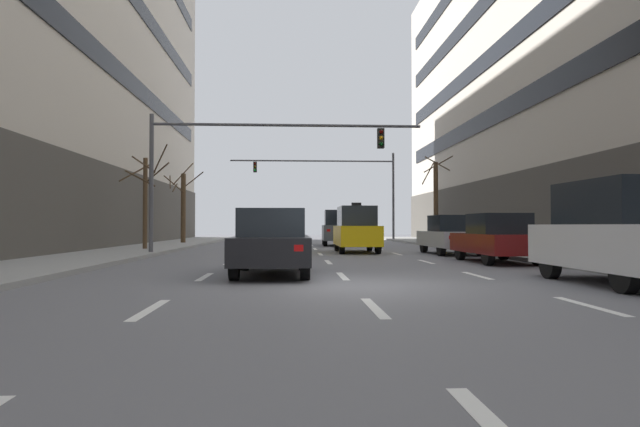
{
  "coord_description": "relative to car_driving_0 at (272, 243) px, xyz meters",
  "views": [
    {
      "loc": [
        -1.25,
        -11.04,
        1.24
      ],
      "look_at": [
        0.42,
        20.09,
        1.92
      ],
      "focal_mm": 30.29,
      "sensor_mm": 36.0,
      "label": 1
    }
  ],
  "objects": [
    {
      "name": "lane_stripe_l2_s3",
      "position": [
        1.72,
        -5.44,
        -0.8
      ],
      "size": [
        0.16,
        2.0,
        0.01
      ],
      "primitive_type": "cube",
      "color": "silver",
      "rests_on": "ground"
    },
    {
      "name": "street_tree_0",
      "position": [
        -6.41,
        21.24,
        1.7
      ],
      "size": [
        2.43,
        2.44,
        5.18
      ],
      "color": "#4C3823",
      "rests_on": "sidewalk_left"
    },
    {
      "name": "lane_stripe_l2_s9",
      "position": [
        1.72,
        24.56,
        -0.8
      ],
      "size": [
        0.16,
        2.0,
        0.01
      ],
      "primitive_type": "cube",
      "color": "silver",
      "rests_on": "ground"
    },
    {
      "name": "street_tree_1",
      "position": [
        9.83,
        20.92,
        2.07
      ],
      "size": [
        2.21,
        2.23,
        5.69
      ],
      "color": "#4C3823",
      "rests_on": "sidewalk_right"
    },
    {
      "name": "car_parked_3",
      "position": [
        7.3,
        9.23,
        0.01
      ],
      "size": [
        1.9,
        4.45,
        1.66
      ],
      "color": "black",
      "rests_on": "ground"
    },
    {
      "name": "lane_stripe_l2_s10",
      "position": [
        1.72,
        29.56,
        -0.8
      ],
      "size": [
        0.16,
        2.0,
        0.01
      ],
      "primitive_type": "cube",
      "color": "silver",
      "rests_on": "ground"
    },
    {
      "name": "lane_stripe_l2_s8",
      "position": [
        1.72,
        19.56,
        -0.8
      ],
      "size": [
        0.16,
        2.0,
        0.01
      ],
      "primitive_type": "cube",
      "color": "silver",
      "rests_on": "ground"
    },
    {
      "name": "lane_stripe_l2_s7",
      "position": [
        1.72,
        14.56,
        -0.8
      ],
      "size": [
        0.16,
        2.0,
        0.01
      ],
      "primitive_type": "cube",
      "color": "silver",
      "rests_on": "ground"
    },
    {
      "name": "taxi_driving_3",
      "position": [
        3.46,
        11.06,
        0.24
      ],
      "size": [
        1.83,
        4.34,
        2.27
      ],
      "color": "black",
      "rests_on": "ground"
    },
    {
      "name": "lane_stripe_l3_s10",
      "position": [
        5.04,
        29.56,
        -0.8
      ],
      "size": [
        0.16,
        2.0,
        0.01
      ],
      "primitive_type": "cube",
      "color": "silver",
      "rests_on": "ground"
    },
    {
      "name": "lane_stripe_l3_s3",
      "position": [
        5.04,
        -5.44,
        -0.8
      ],
      "size": [
        0.16,
        2.0,
        0.01
      ],
      "primitive_type": "cube",
      "color": "silver",
      "rests_on": "ground"
    },
    {
      "name": "lane_stripe_l3_s7",
      "position": [
        5.04,
        14.56,
        -0.8
      ],
      "size": [
        0.16,
        2.0,
        0.01
      ],
      "primitive_type": "cube",
      "color": "silver",
      "rests_on": "ground"
    },
    {
      "name": "lane_stripe_l3_s8",
      "position": [
        5.04,
        19.56,
        -0.8
      ],
      "size": [
        0.16,
        2.0,
        0.01
      ],
      "primitive_type": "cube",
      "color": "silver",
      "rests_on": "ground"
    },
    {
      "name": "lane_stripe_l1_s5",
      "position": [
        -1.59,
        4.56,
        -0.8
      ],
      "size": [
        0.16,
        2.0,
        0.01
      ],
      "primitive_type": "cube",
      "color": "silver",
      "rests_on": "ground"
    },
    {
      "name": "lane_stripe_l1_s9",
      "position": [
        -1.59,
        24.56,
        -0.8
      ],
      "size": [
        0.16,
        2.0,
        0.01
      ],
      "primitive_type": "cube",
      "color": "silver",
      "rests_on": "ground"
    },
    {
      "name": "lane_stripe_l2_s4",
      "position": [
        1.72,
        -0.44,
        -0.8
      ],
      "size": [
        0.16,
        2.0,
        0.01
      ],
      "primitive_type": "cube",
      "color": "silver",
      "rests_on": "ground"
    },
    {
      "name": "lane_stripe_l3_s9",
      "position": [
        5.04,
        24.56,
        -0.8
      ],
      "size": [
        0.16,
        2.0,
        0.01
      ],
      "primitive_type": "cube",
      "color": "silver",
      "rests_on": "ground"
    },
    {
      "name": "car_driving_0",
      "position": [
        0.0,
        0.0,
        0.0
      ],
      "size": [
        1.83,
        4.37,
        1.64
      ],
      "color": "black",
      "rests_on": "ground"
    },
    {
      "name": "lane_stripe_l1_s6",
      "position": [
        -1.59,
        9.56,
        -0.8
      ],
      "size": [
        0.16,
        2.0,
        0.01
      ],
      "primitive_type": "cube",
      "color": "silver",
      "rests_on": "ground"
    },
    {
      "name": "lane_stripe_l3_s5",
      "position": [
        5.04,
        4.56,
        -0.8
      ],
      "size": [
        0.16,
        2.0,
        0.01
      ],
      "primitive_type": "cube",
      "color": "silver",
      "rests_on": "ground"
    },
    {
      "name": "lane_stripe_l1_s4",
      "position": [
        -1.59,
        -0.44,
        -0.8
      ],
      "size": [
        0.16,
        2.0,
        0.01
      ],
      "primitive_type": "cube",
      "color": "silver",
      "rests_on": "ground"
    },
    {
      "name": "lane_stripe_l1_s3",
      "position": [
        -1.59,
        -5.44,
        -0.8
      ],
      "size": [
        0.16,
        2.0,
        0.01
      ],
      "primitive_type": "cube",
      "color": "silver",
      "rests_on": "ground"
    },
    {
      "name": "lane_stripe_l1_s7",
      "position": [
        -1.59,
        14.56,
        -0.8
      ],
      "size": [
        0.16,
        2.0,
        0.01
      ],
      "primitive_type": "cube",
      "color": "silver",
      "rests_on": "ground"
    },
    {
      "name": "lane_stripe_l2_s6",
      "position": [
        1.72,
        9.56,
        -0.8
      ],
      "size": [
        0.16,
        2.0,
        0.01
      ],
      "primitive_type": "cube",
      "color": "silver",
      "rests_on": "ground"
    },
    {
      "name": "lane_stripe_l3_s4",
      "position": [
        5.04,
        -0.44,
        -0.8
      ],
      "size": [
        0.16,
        2.0,
        0.01
      ],
      "primitive_type": "cube",
      "color": "silver",
      "rests_on": "ground"
    },
    {
      "name": "car_driving_1",
      "position": [
        3.34,
        19.41,
        0.26
      ],
      "size": [
        2.0,
        4.5,
        2.15
      ],
      "color": "black",
      "rests_on": "ground"
    },
    {
      "name": "lane_stripe_l2_s5",
      "position": [
        1.72,
        4.56,
        -0.8
      ],
      "size": [
        0.16,
        2.0,
        0.01
      ],
      "primitive_type": "cube",
      "color": "silver",
      "rests_on": "ground"
    },
    {
      "name": "lane_stripe_l3_s6",
      "position": [
        5.04,
        9.56,
        -0.8
      ],
      "size": [
        0.16,
        2.0,
        0.01
      ],
      "primitive_type": "cube",
      "color": "silver",
      "rests_on": "ground"
    },
    {
      "name": "taxi_driving_2",
      "position": [
        0.13,
        10.49,
        0.01
      ],
      "size": [
        1.99,
        4.45,
        1.83
      ],
      "color": "black",
      "rests_on": "ground"
    },
    {
      "name": "traffic_signal_1",
      "position": [
        4.56,
        29.74,
        4.23
      ],
      "size": [
        13.21,
        0.34,
        6.96
      ],
      "color": "#4C4C51",
      "rests_on": "sidewalk_right"
    },
    {
      "name": "ground_plane",
      "position": [
        1.72,
        -2.44,
        -0.81
      ],
      "size": [
        120.0,
        120.0,
        0.0
      ],
      "primitive_type": "plane",
      "color": "slate"
    },
    {
      "name": "lane_stripe_l1_s10",
      "position": [
        -1.59,
        29.56,
        -0.8
      ],
      "size": [
        0.16,
        2.0,
        0.01
      ],
      "primitive_type": "cube",
      "color": "silver",
      "rests_on": "ground"
    },
    {
      "name": "traffic_signal_0",
      "position": [
        -1.49,
        9.1,
        3.46
      ],
      "size": [
        11.35,
        0.35,
        5.71
      ],
      "color": "#4C4C51",
      "rests_on": "sidewalk_left"
    },
    {
      "name": "car_parked_1",
      "position": [
        7.3,
        -2.66,
        0.27
      ],
      "size": [
        1.92,
        4.5,
        2.17
      ],
      "color": "black",
      "rests_on": "ground"
    },
    {
      "name": "lane_stripe_l1_s8",
      "position": [
        -1.59,
        19.56,
        -0.8
      ],
      "size": [
        0.16,
        2.0,
        0.01
      ],
      "primitive_type": "cube",
      "color": "silver",
      "rests_on": "ground"
    },
    {
      "name": "car_parked_2",
      "position": [
        7.3,
        4.07,
        -0.01
      ],
      "size": [
        1.84,
        4.34,
        1.62
      ],
      "color": "black",
      "rests_on": "ground"
    },
    {
      "name": "street_tree_2",
      "position": [
        -6.37,
        12.28,
        1.78
      ],
      "size": [
        2.3,
        2.0,
        4.93
      ],
      "color": "#4C3823",
      "rests_on": "sidewalk_left"
    },
    {
      "name": "pedestrian_0",
      "position": [
        9.44,
        13.87,
        0.21
      ],
      "size": [
        0.53,
        0.22,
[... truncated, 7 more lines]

